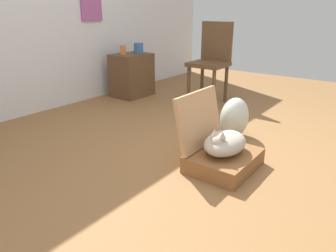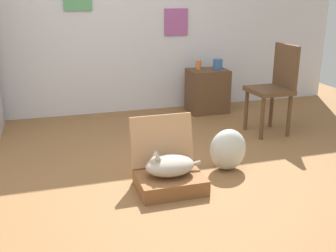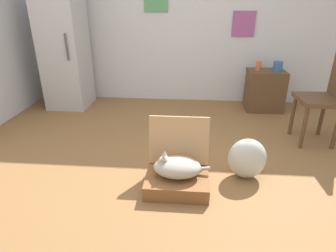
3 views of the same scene
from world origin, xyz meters
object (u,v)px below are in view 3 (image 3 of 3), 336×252
object	(u,v)px
suitcase_base	(177,181)
vase_short	(278,66)
cat	(176,167)
chair	(326,95)
vase_tall	(258,66)
side_table	(264,90)
refrigerator	(65,50)
plastic_bag_white	(247,159)

from	to	relation	value
suitcase_base	vase_short	distance (m)	2.48
cat	chair	distance (m)	1.90
cat	vase_tall	distance (m)	2.36
vase_tall	vase_short	world-z (taller)	vase_short
cat	vase_tall	xyz separation A→B (m)	(1.04, 2.08, 0.43)
side_table	vase_short	world-z (taller)	vase_short
refrigerator	side_table	xyz separation A→B (m)	(2.91, 0.05, -0.55)
vase_tall	chair	size ratio (longest dim) A/B	0.13
refrigerator	chair	world-z (taller)	refrigerator
cat	plastic_bag_white	distance (m)	0.66
refrigerator	vase_tall	size ratio (longest dim) A/B	13.23
cat	vase_tall	size ratio (longest dim) A/B	3.80
vase_short	chair	xyz separation A→B (m)	(0.26, -1.00, -0.09)
refrigerator	cat	bearing A→B (deg)	-49.16
cat	suitcase_base	bearing A→B (deg)	-3.29
refrigerator	vase_short	xyz separation A→B (m)	(3.04, 0.02, -0.19)
vase_tall	chair	world-z (taller)	chair
side_table	suitcase_base	bearing A→B (deg)	-119.52
suitcase_base	chair	xyz separation A→B (m)	(1.56, 1.03, 0.49)
suitcase_base	refrigerator	distance (m)	2.77
side_table	refrigerator	bearing A→B (deg)	-179.01
suitcase_base	cat	size ratio (longest dim) A/B	1.11
refrigerator	vase_short	bearing A→B (deg)	0.47
side_table	vase_tall	xyz separation A→B (m)	(-0.13, 0.02, 0.35)
cat	chair	size ratio (longest dim) A/B	0.48
plastic_bag_white	refrigerator	xyz separation A→B (m)	(-2.36, 1.78, 0.65)
plastic_bag_white	side_table	world-z (taller)	side_table
cat	chair	bearing A→B (deg)	33.35
plastic_bag_white	refrigerator	distance (m)	3.03
side_table	chair	world-z (taller)	chair
cat	vase_short	bearing A→B (deg)	57.37
vase_tall	vase_short	distance (m)	0.26
cat	side_table	xyz separation A→B (m)	(1.17, 2.06, 0.08)
plastic_bag_white	side_table	distance (m)	1.92
plastic_bag_white	chair	distance (m)	1.29
plastic_bag_white	vase_short	xyz separation A→B (m)	(0.68, 1.81, 0.46)
suitcase_base	cat	distance (m)	0.15
plastic_bag_white	vase_tall	distance (m)	1.95
plastic_bag_white	side_table	bearing A→B (deg)	73.40
plastic_bag_white	vase_tall	size ratio (longest dim) A/B	3.01
suitcase_base	cat	xyz separation A→B (m)	(-0.01, 0.00, 0.15)
side_table	vase_tall	world-z (taller)	vase_tall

